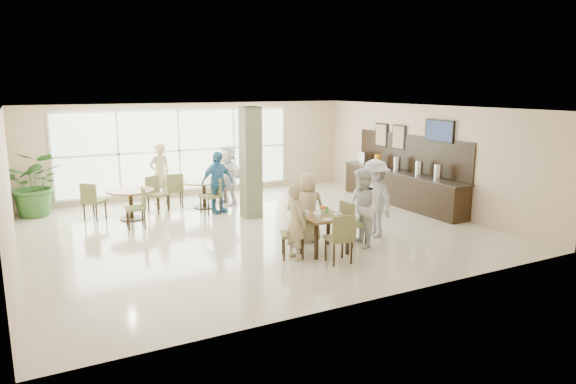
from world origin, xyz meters
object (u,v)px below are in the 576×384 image
buffet_counter (401,185)px  potted_plant (35,184)px  adult_b (227,175)px  adult_standing (160,174)px  teen_right (362,208)px  main_table (323,221)px  round_table_left (131,196)px  teen_left (295,222)px  adult_a (217,182)px  teen_far (308,207)px  teen_standing (375,198)px  round_table_right (204,186)px

buffet_counter → potted_plant: 9.75m
adult_b → adult_standing: 1.90m
teen_right → buffet_counter: bearing=137.1°
main_table → potted_plant: bearing=129.8°
round_table_left → adult_standing: 1.76m
adult_standing → teen_left: bearing=84.9°
main_table → round_table_left: size_ratio=0.74×
potted_plant → teen_right: potted_plant is taller
adult_b → buffet_counter: bearing=43.3°
buffet_counter → adult_a: bearing=163.2°
potted_plant → teen_far: bearing=-45.9°
teen_standing → teen_right: bearing=-53.3°
round_table_right → teen_left: size_ratio=0.80×
main_table → round_table_right: size_ratio=0.72×
potted_plant → adult_b: bearing=-11.6°
adult_a → teen_standing: bearing=-70.6°
teen_left → teen_far: (0.77, 0.87, 0.02)m
teen_right → adult_standing: size_ratio=0.94×
teen_standing → adult_a: teen_standing is taller
potted_plant → teen_standing: teen_standing is taller
potted_plant → main_table: bearing=-50.2°
teen_left → adult_standing: 6.06m
teen_left → adult_b: bearing=-12.1°
buffet_counter → teen_right: 4.25m
potted_plant → adult_b: (4.85, -1.00, 0.00)m
round_table_left → adult_b: bearing=9.8°
main_table → buffet_counter: 4.93m
potted_plant → round_table_right: bearing=-15.2°
teen_standing → adult_a: bearing=-145.8°
teen_standing → round_table_right: bearing=-149.3°
round_table_left → adult_b: (2.77, 0.48, 0.25)m
round_table_left → round_table_right: (2.03, 0.36, 0.01)m
buffet_counter → teen_right: bearing=-140.9°
teen_left → adult_standing: adult_standing is taller
adult_b → adult_standing: adult_standing is taller
teen_left → teen_standing: 2.35m
teen_right → teen_standing: size_ratio=0.95×
teen_far → teen_right: bearing=155.8°
teen_far → adult_standing: (-1.88, 5.08, 0.11)m
round_table_right → adult_standing: 1.40m
round_table_right → round_table_left: bearing=-169.9°
main_table → round_table_left: same height
round_table_right → teen_standing: 5.06m
adult_b → round_table_right: bearing=-98.9°
potted_plant → adult_b: size_ratio=1.00×
main_table → teen_right: teen_right is taller
main_table → adult_a: adult_a is taller
teen_left → adult_b: adult_b is taller
teen_far → adult_b: size_ratio=0.90×
buffet_counter → adult_standing: buffet_counter is taller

